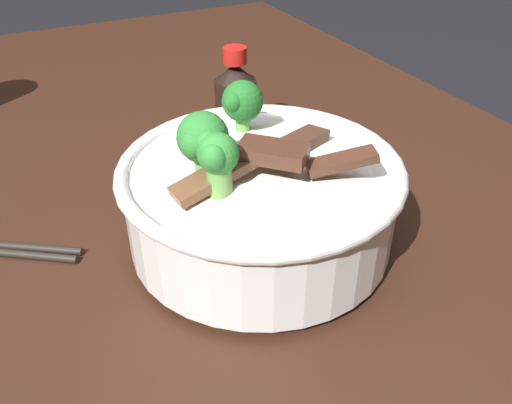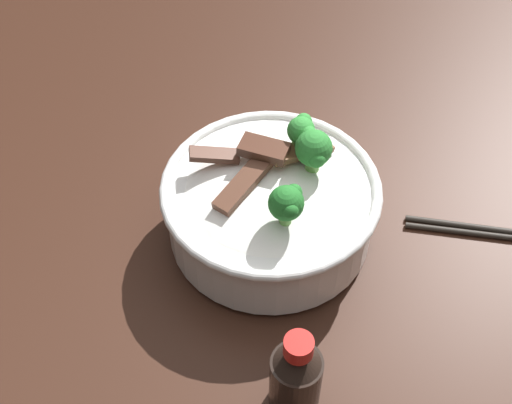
# 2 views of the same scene
# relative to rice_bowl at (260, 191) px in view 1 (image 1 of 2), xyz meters

# --- Properties ---
(dining_table) EXTENTS (1.48, 1.05, 0.76)m
(dining_table) POSITION_rel_rice_bowl_xyz_m (0.03, 0.12, -0.13)
(dining_table) COLOR #381E14
(dining_table) RESTS_ON ground
(rice_bowl) EXTENTS (0.24, 0.24, 0.14)m
(rice_bowl) POSITION_rel_rice_bowl_xyz_m (0.00, 0.00, 0.00)
(rice_bowl) COLOR white
(rice_bowl) RESTS_ON dining_table
(soy_sauce_bottle) EXTENTS (0.05, 0.05, 0.11)m
(soy_sauce_bottle) POSITION_rel_rice_bowl_xyz_m (0.19, -0.07, -0.01)
(soy_sauce_bottle) COLOR black
(soy_sauce_bottle) RESTS_ON dining_table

